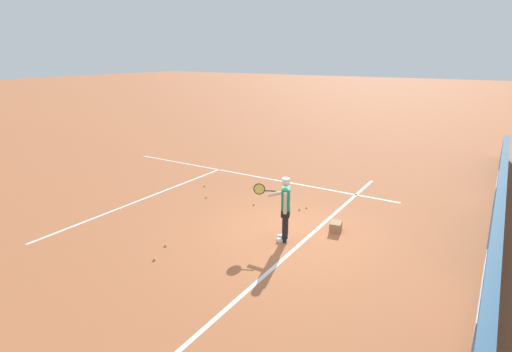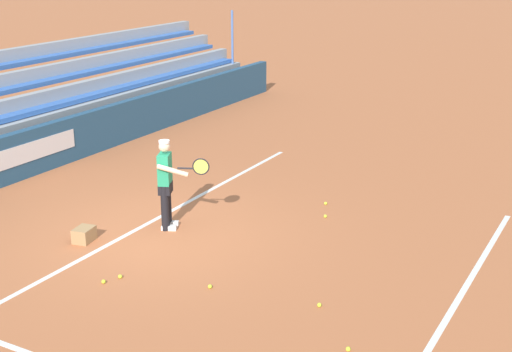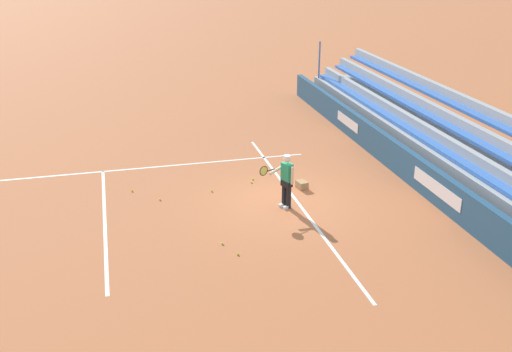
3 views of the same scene
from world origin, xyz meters
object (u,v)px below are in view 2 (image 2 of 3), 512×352
(tennis_ball_near_player, at_px, (210,286))
(tennis_ball_by_box, at_px, (326,203))
(tennis_ball_midcourt, at_px, (104,282))
(tennis_ball_stray_back, at_px, (319,305))
(tennis_ball_far_left, at_px, (325,216))
(tennis_ball_on_baseline, at_px, (348,349))
(tennis_player, at_px, (167,183))
(tennis_ball_far_right, at_px, (120,276))
(ball_box_cardboard, at_px, (84,235))

(tennis_ball_near_player, height_order, tennis_ball_by_box, same)
(tennis_ball_midcourt, relative_size, tennis_ball_stray_back, 1.00)
(tennis_ball_far_left, bearing_deg, tennis_ball_on_baseline, 27.20)
(tennis_ball_near_player, bearing_deg, tennis_ball_on_baseline, 75.91)
(tennis_player, xyz_separation_m, tennis_ball_far_left, (-1.92, 2.39, -0.86))
(tennis_ball_far_right, relative_size, tennis_ball_near_player, 1.00)
(tennis_ball_on_baseline, bearing_deg, tennis_ball_far_right, -93.43)
(tennis_ball_near_player, bearing_deg, tennis_ball_midcourt, -66.74)
(tennis_ball_far_left, bearing_deg, tennis_ball_stray_back, 22.25)
(tennis_player, bearing_deg, tennis_ball_far_left, 128.75)
(tennis_player, relative_size, ball_box_cardboard, 4.29)
(tennis_ball_near_player, bearing_deg, tennis_ball_far_left, 174.37)
(tennis_ball_midcourt, relative_size, tennis_ball_on_baseline, 1.00)
(ball_box_cardboard, bearing_deg, tennis_player, 142.96)
(tennis_ball_far_right, xyz_separation_m, tennis_ball_on_baseline, (0.24, 4.02, 0.00))
(tennis_ball_midcourt, distance_m, tennis_ball_on_baseline, 4.14)
(tennis_ball_stray_back, bearing_deg, tennis_player, -111.06)
(tennis_ball_far_left, distance_m, tennis_ball_on_baseline, 4.83)
(ball_box_cardboard, height_order, tennis_ball_near_player, ball_box_cardboard)
(ball_box_cardboard, distance_m, tennis_ball_near_player, 3.03)
(ball_box_cardboard, distance_m, tennis_ball_midcourt, 1.83)
(tennis_ball_by_box, relative_size, tennis_ball_on_baseline, 1.00)
(tennis_ball_near_player, height_order, tennis_ball_on_baseline, same)
(ball_box_cardboard, height_order, tennis_ball_midcourt, ball_box_cardboard)
(ball_box_cardboard, relative_size, tennis_ball_by_box, 6.06)
(ball_box_cardboard, xyz_separation_m, tennis_ball_far_left, (-3.18, 3.35, -0.10))
(tennis_player, distance_m, tennis_ball_on_baseline, 5.25)
(tennis_ball_stray_back, bearing_deg, tennis_ball_on_baseline, 41.91)
(tennis_ball_far_left, height_order, tennis_ball_by_box, same)
(tennis_ball_midcourt, bearing_deg, tennis_ball_near_player, 113.26)
(tennis_player, xyz_separation_m, tennis_ball_midcourt, (2.41, 0.47, -0.86))
(tennis_player, xyz_separation_m, tennis_ball_by_box, (-2.60, 2.11, -0.86))
(tennis_ball_near_player, distance_m, tennis_ball_by_box, 4.33)
(tennis_ball_stray_back, height_order, tennis_ball_on_baseline, same)
(tennis_ball_far_right, distance_m, tennis_ball_by_box, 4.97)
(tennis_ball_by_box, bearing_deg, tennis_ball_far_left, 23.18)
(tennis_player, height_order, tennis_ball_stray_back, tennis_player)
(tennis_player, height_order, tennis_ball_midcourt, tennis_player)
(tennis_player, distance_m, tennis_ball_stray_back, 4.14)
(tennis_ball_near_player, relative_size, tennis_ball_on_baseline, 1.00)
(ball_box_cardboard, distance_m, tennis_ball_on_baseline, 5.67)
(tennis_player, distance_m, tennis_ball_by_box, 3.45)
(tennis_ball_far_left, height_order, tennis_ball_stray_back, same)
(tennis_ball_midcourt, bearing_deg, tennis_ball_far_left, 155.99)
(tennis_ball_by_box, bearing_deg, tennis_ball_midcourt, -18.14)
(tennis_ball_stray_back, xyz_separation_m, tennis_ball_by_box, (-4.05, -1.67, 0.00))
(tennis_ball_far_left, bearing_deg, tennis_ball_by_box, -156.82)
(tennis_ball_near_player, distance_m, tennis_ball_stray_back, 1.76)
(tennis_player, distance_m, tennis_ball_far_right, 2.37)
(ball_box_cardboard, relative_size, tennis_ball_midcourt, 6.06)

